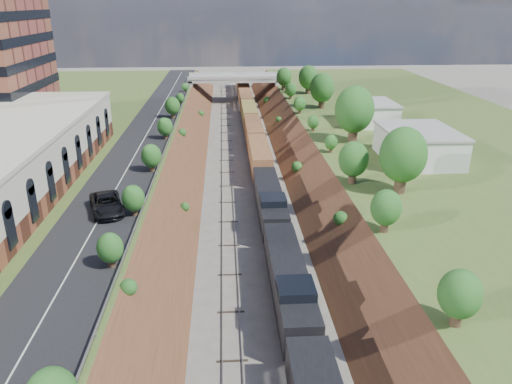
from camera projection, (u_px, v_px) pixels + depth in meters
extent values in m
cube|color=#465F27|center=(20.00, 167.00, 73.50)|extent=(44.00, 180.00, 5.00)
cube|color=#465F27|center=(456.00, 159.00, 77.45)|extent=(44.00, 180.00, 5.00)
cube|color=brown|center=(172.00, 180.00, 75.71)|extent=(10.00, 180.00, 10.00)
cube|color=brown|center=(315.00, 177.00, 77.03)|extent=(10.00, 180.00, 10.00)
cube|color=gray|center=(227.00, 178.00, 76.18)|extent=(1.58, 180.00, 0.18)
cube|color=gray|center=(261.00, 178.00, 76.49)|extent=(1.58, 180.00, 0.18)
cube|color=black|center=(139.00, 149.00, 73.63)|extent=(8.00, 180.00, 0.10)
cube|color=#99999E|center=(167.00, 145.00, 73.70)|extent=(0.06, 171.00, 0.30)
cube|color=gray|center=(191.00, 91.00, 132.34)|extent=(1.50, 8.00, 6.20)
cube|color=gray|center=(277.00, 90.00, 133.72)|extent=(1.50, 8.00, 6.20)
cube|color=gray|center=(234.00, 79.00, 131.92)|extent=(24.00, 8.00, 1.00)
cube|color=gray|center=(234.00, 78.00, 127.91)|extent=(24.00, 0.30, 0.80)
cube|color=gray|center=(234.00, 74.00, 135.37)|extent=(24.00, 0.30, 0.80)
cube|color=silver|center=(418.00, 146.00, 67.82)|extent=(9.00, 12.00, 4.00)
cube|color=silver|center=(370.00, 113.00, 88.36)|extent=(8.00, 10.00, 3.60)
cylinder|color=#473323|center=(400.00, 181.00, 56.49)|extent=(1.30, 1.30, 2.62)
ellipsoid|color=#245F21|center=(403.00, 155.00, 55.36)|extent=(5.25, 5.25, 6.30)
cylinder|color=#473323|center=(104.00, 291.00, 36.38)|extent=(0.66, 0.66, 1.22)
ellipsoid|color=#245F21|center=(102.00, 274.00, 35.85)|extent=(2.45, 2.45, 2.94)
cube|color=black|center=(289.00, 279.00, 44.22)|extent=(2.98, 17.89, 2.87)
cube|color=black|center=(270.00, 200.00, 61.81)|extent=(2.98, 17.89, 2.87)
cube|color=brown|center=(247.00, 106.00, 115.42)|extent=(2.98, 95.43, 3.58)
imported|color=black|center=(107.00, 204.00, 51.03)|extent=(4.94, 7.16, 1.82)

